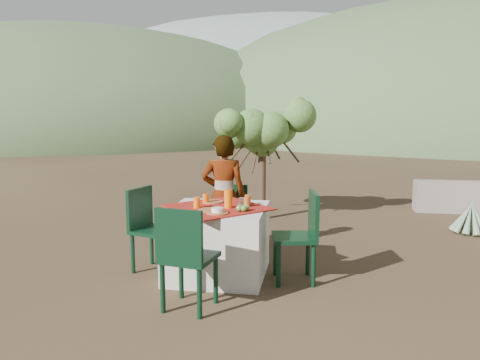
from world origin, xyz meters
name	(u,v)px	position (x,y,z in m)	size (l,w,h in m)	color
ground	(268,264)	(0.00, 0.00, 0.00)	(160.00, 160.00, 0.00)	#322116
table	(218,241)	(-0.50, -0.44, 0.38)	(1.30, 1.30, 0.76)	silver
chair_far	(231,214)	(-0.53, 0.54, 0.46)	(0.39, 0.39, 0.84)	black
chair_near	(185,254)	(-0.59, -1.42, 0.53)	(0.52, 0.52, 0.96)	black
chair_left	(149,225)	(-1.31, -0.40, 0.52)	(0.53, 0.53, 0.93)	black
chair_right	(302,232)	(0.40, -0.48, 0.53)	(0.51, 0.51, 0.95)	black
person	(224,196)	(-0.58, 0.29, 0.75)	(0.55, 0.36, 1.50)	#8C6651
shrub_tree	(266,136)	(-0.28, 2.37, 1.38)	(1.48, 1.45, 1.74)	#4F3A27
agave	(471,219)	(2.81, 1.92, 0.21)	(0.58, 0.59, 0.62)	gray
hill_near_left	(84,134)	(-18.00, 30.00, 0.00)	(40.00, 40.00, 16.00)	#3A5831
hill_near_right	(456,133)	(12.00, 36.00, 0.00)	(48.00, 48.00, 20.00)	#3A5831
hill_far_center	(279,126)	(-4.00, 52.00, 0.00)	(60.00, 60.00, 24.00)	slate
plate_far	(213,202)	(-0.61, -0.20, 0.77)	(0.24, 0.24, 0.01)	brown
plate_near	(209,210)	(-0.56, -0.65, 0.77)	(0.22, 0.22, 0.01)	brown
glass_far	(206,198)	(-0.68, -0.27, 0.82)	(0.07, 0.07, 0.11)	orange
glass_near	(197,203)	(-0.71, -0.54, 0.82)	(0.07, 0.07, 0.12)	orange
juice_pitcher	(228,199)	(-0.38, -0.48, 0.86)	(0.09, 0.09, 0.19)	orange
bowl_plate	(217,213)	(-0.44, -0.76, 0.77)	(0.23, 0.23, 0.01)	brown
white_bowl	(217,210)	(-0.44, -0.76, 0.80)	(0.12, 0.12, 0.04)	white
jar_left	(247,202)	(-0.20, -0.38, 0.81)	(0.07, 0.07, 0.11)	#C25F22
jar_right	(248,199)	(-0.20, -0.24, 0.81)	(0.07, 0.07, 0.10)	#C25F22
napkin_holder	(242,202)	(-0.26, -0.32, 0.80)	(0.07, 0.04, 0.08)	white
fruit_cluster	(242,208)	(-0.21, -0.61, 0.80)	(0.13, 0.12, 0.07)	olive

